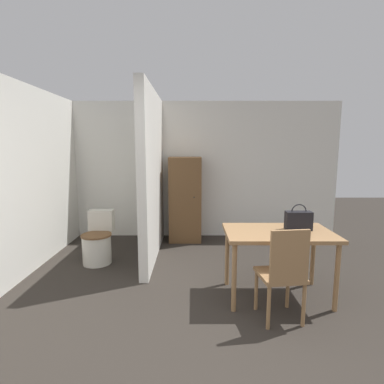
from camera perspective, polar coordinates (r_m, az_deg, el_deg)
ground_plane at (r=2.55m, az=0.34°, el=-32.47°), size 16.00×16.00×0.00m
wall_back at (r=5.62m, az=-0.05°, el=4.20°), size 5.36×0.12×2.50m
wall_left at (r=4.36m, az=-30.80°, el=1.75°), size 0.12×4.62×2.50m
partition_wall at (r=4.59m, az=-7.81°, el=3.14°), size 0.12×2.04×2.50m
dining_table at (r=3.47m, az=15.84°, el=-8.54°), size 1.16×0.73×0.76m
wooden_chair at (r=3.05m, az=16.74°, el=-14.32°), size 0.45×0.45×0.95m
toilet at (r=4.65m, az=-17.73°, el=-9.09°), size 0.43×0.58×0.73m
handbag at (r=3.54m, az=19.35°, el=-5.08°), size 0.28×0.12×0.29m
wooden_cabinet at (r=5.37m, az=-1.56°, el=-1.37°), size 0.57×0.50×1.50m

